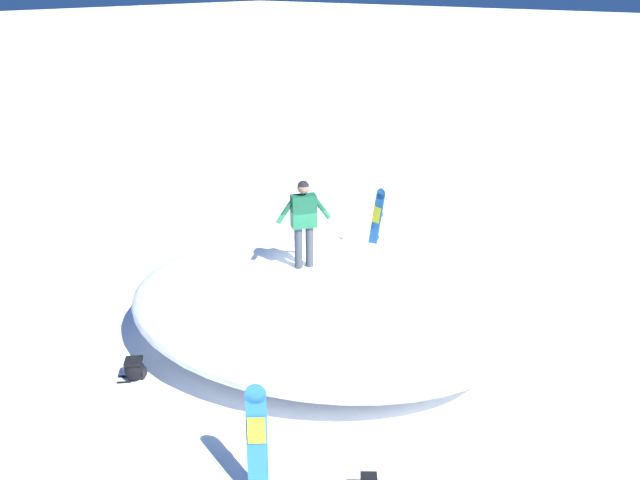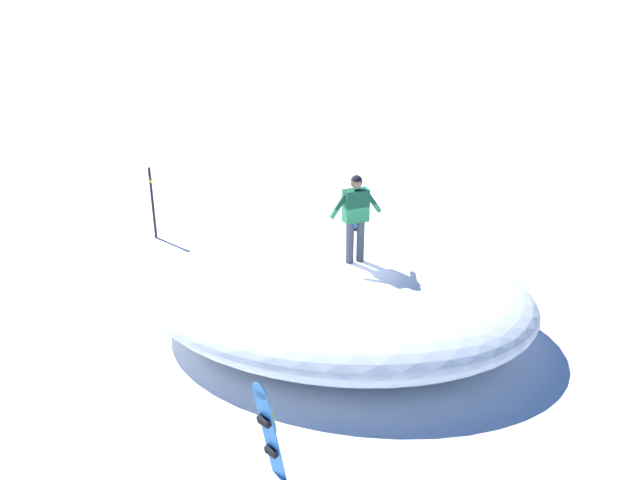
{
  "view_description": "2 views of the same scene",
  "coord_description": "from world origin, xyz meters",
  "px_view_note": "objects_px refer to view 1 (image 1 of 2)",
  "views": [
    {
      "loc": [
        5.84,
        -7.78,
        6.19
      ],
      "look_at": [
        -0.1,
        -0.51,
        2.11
      ],
      "focal_mm": 34.2,
      "sensor_mm": 36.0,
      "label": 1
    },
    {
      "loc": [
        -6.02,
        8.78,
        6.54
      ],
      "look_at": [
        0.19,
        -0.4,
        1.73
      ],
      "focal_mm": 37.84,
      "sensor_mm": 36.0,
      "label": 2
    }
  ],
  "objects_px": {
    "snowboard_primary_upright": "(257,441)",
    "backpack_near": "(135,369)",
    "snowboard_secondary_upright": "(376,222)",
    "snowboarder_standing": "(304,217)"
  },
  "relations": [
    {
      "from": "snowboard_secondary_upright",
      "to": "backpack_near",
      "type": "xyz_separation_m",
      "value": [
        -0.28,
        -6.61,
        -0.65
      ]
    },
    {
      "from": "snowboard_primary_upright",
      "to": "backpack_near",
      "type": "bearing_deg",
      "value": 172.8
    },
    {
      "from": "snowboard_primary_upright",
      "to": "backpack_near",
      "type": "height_order",
      "value": "snowboard_primary_upright"
    },
    {
      "from": "snowboarder_standing",
      "to": "backpack_near",
      "type": "relative_size",
      "value": 3.16
    },
    {
      "from": "snowboarder_standing",
      "to": "snowboard_primary_upright",
      "type": "relative_size",
      "value": 0.99
    },
    {
      "from": "snowboarder_standing",
      "to": "backpack_near",
      "type": "xyz_separation_m",
      "value": [
        -1.34,
        -2.76,
        -2.2
      ]
    },
    {
      "from": "snowboarder_standing",
      "to": "snowboard_primary_upright",
      "type": "height_order",
      "value": "snowboarder_standing"
    },
    {
      "from": "snowboard_secondary_upright",
      "to": "backpack_near",
      "type": "bearing_deg",
      "value": -92.39
    },
    {
      "from": "snowboarder_standing",
      "to": "backpack_near",
      "type": "distance_m",
      "value": 3.78
    },
    {
      "from": "snowboard_secondary_upright",
      "to": "backpack_near",
      "type": "height_order",
      "value": "snowboard_secondary_upright"
    }
  ]
}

